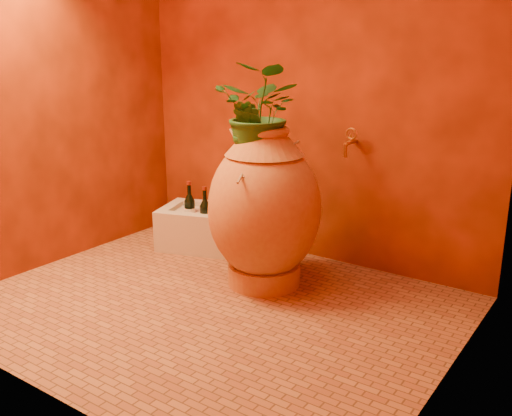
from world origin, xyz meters
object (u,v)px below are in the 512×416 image
Objects in this scene: stone_basin at (206,228)px; wine_bottle_a at (217,217)px; amphora at (264,208)px; wall_tap at (350,141)px; wine_bottle_c at (205,215)px; wine_bottle_b at (190,210)px.

wine_bottle_a is at bearing -25.52° from stone_basin.
wine_bottle_a is (-0.51, 0.21, -0.20)m from amphora.
wine_bottle_a is at bearing -160.57° from wall_tap.
wall_tap reaches higher than wine_bottle_a.
wine_bottle_a is 1.02× the size of wine_bottle_c.
wine_bottle_c is at bearing 179.39° from wine_bottle_a.
amphora is 0.68m from wine_bottle_c.
wine_bottle_b is (-0.09, -0.05, 0.13)m from stone_basin.
wall_tap is at bearing 17.28° from wine_bottle_c.
wine_bottle_c is at bearing 161.40° from amphora.
stone_basin is 2.21× the size of wine_bottle_b.
amphora is 0.59m from wine_bottle_a.
wine_bottle_c is (-0.62, 0.21, -0.20)m from amphora.
amphora is at bearing -120.14° from wall_tap.
wine_bottle_c is 1.81× the size of wall_tap.
wine_bottle_a reaches higher than stone_basin.
wall_tap is (1.06, 0.25, 0.54)m from wine_bottle_b.
amphora is 0.81m from stone_basin.
amphora reaches higher than wall_tap.
wine_bottle_b is at bearing 174.14° from wine_bottle_a.
amphora reaches higher than wine_bottle_b.
wine_bottle_a is at bearing 158.11° from amphora.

